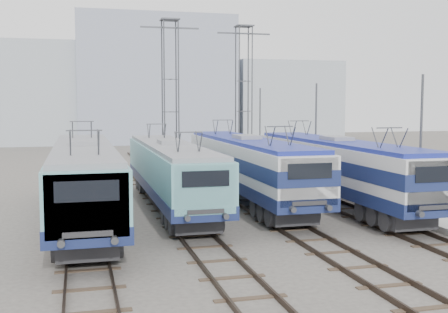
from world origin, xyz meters
TOP-DOWN VIEW (x-y plane):
  - ground at (0.00, 0.00)m, footprint 160.00×160.00m
  - platform at (10.20, 8.00)m, footprint 4.00×70.00m
  - locomotive_far_left at (-6.75, 5.66)m, footprint 2.89×18.25m
  - locomotive_center_left at (-2.25, 8.22)m, footprint 2.72×17.17m
  - locomotive_center_right at (2.25, 9.04)m, footprint 2.84×17.95m
  - locomotive_far_right at (6.75, 6.87)m, footprint 2.82×17.85m
  - catenary_tower_west at (0.00, 22.00)m, footprint 4.50×1.20m
  - catenary_tower_east at (6.50, 24.00)m, footprint 4.50×1.20m
  - mast_front at (8.60, 2.00)m, footprint 0.12×0.12m
  - mast_mid at (8.60, 14.00)m, footprint 0.12×0.12m
  - mast_rear at (8.60, 26.00)m, footprint 0.12×0.12m
  - building_west at (-14.00, 62.00)m, footprint 18.00×12.00m
  - building_center at (4.00, 62.00)m, footprint 22.00×14.00m
  - building_east at (24.00, 62.00)m, footprint 16.00×12.00m

SIDE VIEW (x-z plane):
  - ground at x=0.00m, z-range 0.00..0.00m
  - platform at x=10.20m, z-range 0.00..0.30m
  - locomotive_center_left at x=-2.25m, z-range 0.53..3.76m
  - locomotive_far_left at x=-6.75m, z-range 0.55..3.99m
  - locomotive_far_right at x=6.75m, z-range 0.60..3.96m
  - locomotive_center_right at x=2.25m, z-range 0.60..3.98m
  - mast_front at x=8.60m, z-range 0.00..7.00m
  - mast_mid at x=8.60m, z-range 0.00..7.00m
  - mast_rear at x=8.60m, z-range 0.00..7.00m
  - building_east at x=24.00m, z-range 0.00..12.00m
  - catenary_tower_west at x=0.00m, z-range 0.64..12.64m
  - catenary_tower_east at x=6.50m, z-range 0.64..12.64m
  - building_west at x=-14.00m, z-range 0.00..14.00m
  - building_center at x=4.00m, z-range 0.00..18.00m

